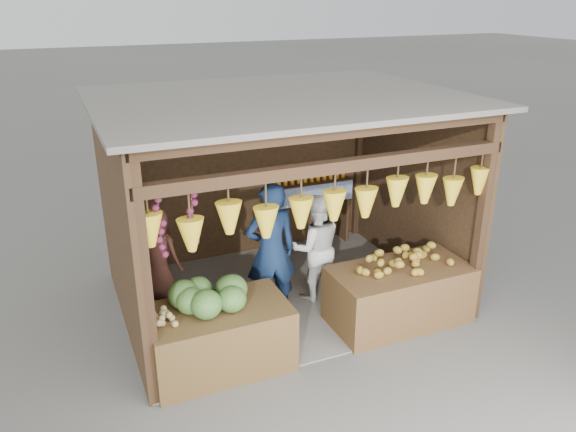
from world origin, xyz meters
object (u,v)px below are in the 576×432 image
(counter_right, at_px, (399,295))
(vendor_seated, at_px, (158,255))
(counter_left, at_px, (220,337))
(woman_standing, at_px, (315,247))
(man_standing, at_px, (271,251))

(counter_right, relative_size, vendor_seated, 1.45)
(counter_left, xyz_separation_m, counter_right, (2.27, 0.01, 0.00))
(counter_left, bearing_deg, woman_standing, 30.56)
(woman_standing, height_order, vendor_seated, vendor_seated)
(man_standing, height_order, woman_standing, man_standing)
(counter_left, height_order, man_standing, man_standing)
(counter_left, height_order, woman_standing, woman_standing)
(vendor_seated, bearing_deg, counter_left, 150.67)
(counter_left, bearing_deg, counter_right, 0.36)
(counter_right, height_order, woman_standing, woman_standing)
(counter_left, relative_size, vendor_seated, 1.27)
(counter_left, xyz_separation_m, vendor_seated, (-0.37, 1.20, 0.52))
(counter_left, distance_m, man_standing, 1.30)
(vendor_seated, bearing_deg, man_standing, -154.83)
(man_standing, bearing_deg, vendor_seated, -13.94)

